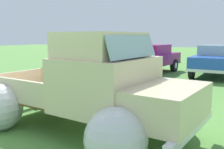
{
  "coord_description": "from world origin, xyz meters",
  "views": [
    {
      "loc": [
        2.9,
        -4.14,
        1.85
      ],
      "look_at": [
        0.0,
        1.37,
        0.92
      ],
      "focal_mm": 41.46,
      "sensor_mm": 36.0,
      "label": 1
    }
  ],
  "objects": [
    {
      "name": "show_car_1",
      "position": [
        -1.5,
        8.1,
        0.78
      ],
      "size": [
        2.41,
        4.44,
        1.43
      ],
      "rotation": [
        0.0,
        0.0,
        -1.69
      ],
      "color": "black",
      "rests_on": "ground"
    },
    {
      "name": "spectator_1",
      "position": [
        -3.09,
        4.13,
        0.93
      ],
      "size": [
        0.46,
        0.52,
        1.63
      ],
      "rotation": [
        0.0,
        0.0,
        0.46
      ],
      "color": "black",
      "rests_on": "ground"
    },
    {
      "name": "show_car_2",
      "position": [
        1.63,
        8.83,
        0.78
      ],
      "size": [
        1.97,
        4.23,
        1.43
      ],
      "rotation": [
        0.0,
        0.0,
        -1.6
      ],
      "color": "black",
      "rests_on": "ground"
    },
    {
      "name": "vintage_pickup_truck",
      "position": [
        0.39,
        -0.04,
        0.76
      ],
      "size": [
        4.8,
        3.16,
        1.96
      ],
      "rotation": [
        0.0,
        0.0,
        -0.11
      ],
      "color": "black",
      "rests_on": "ground"
    },
    {
      "name": "ground_plane",
      "position": [
        0.0,
        0.0,
        0.0
      ],
      "size": [
        80.0,
        80.0,
        0.0
      ],
      "primitive_type": "plane",
      "color": "#548C3D"
    },
    {
      "name": "show_car_0",
      "position": [
        -4.9,
        8.21,
        0.78
      ],
      "size": [
        2.02,
        4.77,
        1.43
      ],
      "rotation": [
        0.0,
        0.0,
        -1.53
      ],
      "color": "black",
      "rests_on": "ground"
    },
    {
      "name": "lane_cone_1",
      "position": [
        -3.15,
        2.16,
        0.31
      ],
      "size": [
        0.36,
        0.36,
        0.63
      ],
      "color": "black",
      "rests_on": "ground"
    },
    {
      "name": "spectator_0",
      "position": [
        -0.53,
        2.41,
        0.94
      ],
      "size": [
        0.47,
        0.5,
        1.65
      ],
      "rotation": [
        0.0,
        0.0,
        3.68
      ],
      "color": "black",
      "rests_on": "ground"
    }
  ]
}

